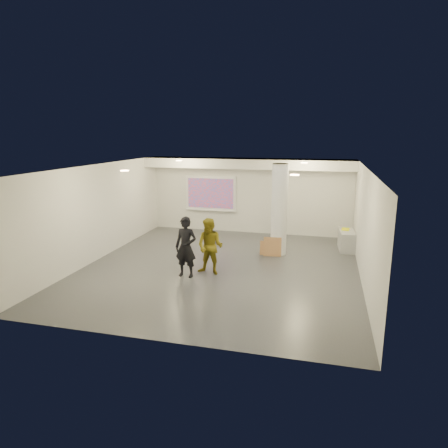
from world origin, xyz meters
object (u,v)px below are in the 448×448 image
(column, at_px, (279,210))
(projection_screen, at_px, (211,194))
(credenza, at_px, (346,240))
(man, at_px, (210,247))
(woman, at_px, (186,247))

(column, relative_size, projection_screen, 1.43)
(credenza, bearing_deg, projection_screen, 159.52)
(column, bearing_deg, credenza, 25.65)
(projection_screen, xyz_separation_m, man, (1.45, -5.05, -0.72))
(projection_screen, bearing_deg, man, -73.99)
(projection_screen, distance_m, man, 5.30)
(credenza, relative_size, man, 0.72)
(column, relative_size, woman, 1.76)
(column, xyz_separation_m, projection_screen, (-3.10, 2.65, 0.03))
(column, relative_size, man, 1.86)
(woman, relative_size, man, 1.05)
(credenza, height_order, woman, woman)
(woman, height_order, man, woman)
(projection_screen, bearing_deg, woman, -81.01)
(column, height_order, man, column)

